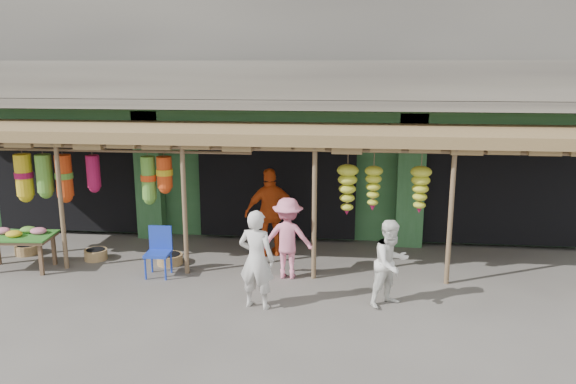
# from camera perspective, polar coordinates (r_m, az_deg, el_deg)

# --- Properties ---
(ground) EXTENTS (80.00, 80.00, 0.00)m
(ground) POSITION_cam_1_polar(r_m,az_deg,el_deg) (11.24, -2.47, -8.15)
(ground) COLOR #514C47
(ground) RESTS_ON ground
(building) EXTENTS (16.40, 6.80, 7.00)m
(building) POSITION_cam_1_polar(r_m,az_deg,el_deg) (15.34, 0.19, 10.40)
(building) COLOR gray
(building) RESTS_ON ground
(awning) EXTENTS (14.00, 2.70, 2.79)m
(awning) POSITION_cam_1_polar(r_m,az_deg,el_deg) (11.39, -2.69, 5.48)
(awning) COLOR brown
(awning) RESTS_ON ground
(flower_table) EXTENTS (1.47, 0.94, 0.84)m
(flower_table) POSITION_cam_1_polar(r_m,az_deg,el_deg) (12.40, -25.72, -4.12)
(flower_table) COLOR brown
(flower_table) RESTS_ON ground
(blue_chair) EXTENTS (0.47, 0.48, 0.96)m
(blue_chair) POSITION_cam_1_polar(r_m,az_deg,el_deg) (11.22, -12.97, -5.61)
(blue_chair) COLOR #1B37B4
(blue_chair) RESTS_ON ground
(basket_left) EXTENTS (0.65, 0.65, 0.21)m
(basket_left) POSITION_cam_1_polar(r_m,az_deg,el_deg) (13.49, -24.99, -5.29)
(basket_left) COLOR olive
(basket_left) RESTS_ON ground
(basket_mid) EXTENTS (0.70, 0.70, 0.20)m
(basket_mid) POSITION_cam_1_polar(r_m,az_deg,el_deg) (11.90, -11.90, -6.68)
(basket_mid) COLOR olive
(basket_mid) RESTS_ON ground
(basket_right) EXTENTS (0.61, 0.61, 0.22)m
(basket_right) POSITION_cam_1_polar(r_m,az_deg,el_deg) (12.57, -18.94, -6.03)
(basket_right) COLOR olive
(basket_right) RESTS_ON ground
(person_front) EXTENTS (0.70, 0.54, 1.70)m
(person_front) POSITION_cam_1_polar(r_m,az_deg,el_deg) (9.42, -3.22, -6.86)
(person_front) COLOR silver
(person_front) RESTS_ON ground
(person_right) EXTENTS (0.93, 0.90, 1.50)m
(person_right) POSITION_cam_1_polar(r_m,az_deg,el_deg) (9.68, 10.41, -7.13)
(person_right) COLOR white
(person_right) RESTS_ON ground
(person_vendor) EXTENTS (1.21, 0.81, 1.90)m
(person_vendor) POSITION_cam_1_polar(r_m,az_deg,el_deg) (11.93, -1.76, -2.09)
(person_vendor) COLOR #C74612
(person_vendor) RESTS_ON ground
(person_shopper) EXTENTS (1.03, 0.61, 1.57)m
(person_shopper) POSITION_cam_1_polar(r_m,az_deg,el_deg) (10.74, -0.02, -4.71)
(person_shopper) COLOR pink
(person_shopper) RESTS_ON ground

